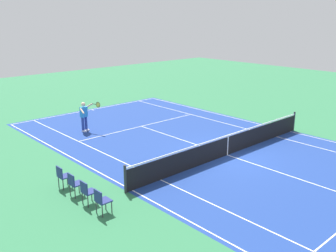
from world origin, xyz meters
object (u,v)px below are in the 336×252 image
(spectator_chair_2, at_px, (74,183))
(spectator_chair_3, at_px, (63,175))
(tennis_net, at_px, (228,145))
(tennis_player_near, at_px, (84,115))
(tennis_ball, at_px, (227,136))
(spectator_chair_1, at_px, (87,191))
(spectator_chair_0, at_px, (101,200))

(spectator_chair_2, relative_size, spectator_chair_3, 1.00)
(tennis_net, bearing_deg, tennis_player_near, 20.47)
(tennis_ball, relative_size, spectator_chair_1, 0.08)
(tennis_ball, distance_m, spectator_chair_2, 9.49)
(tennis_player_near, height_order, tennis_ball, tennis_player_near)
(tennis_player_near, bearing_deg, spectator_chair_1, 150.10)
(spectator_chair_0, height_order, spectator_chair_1, same)
(tennis_ball, height_order, spectator_chair_1, spectator_chair_1)
(tennis_net, distance_m, spectator_chair_0, 7.33)
(tennis_ball, height_order, spectator_chair_0, spectator_chair_0)
(tennis_player_near, height_order, spectator_chair_0, tennis_player_near)
(tennis_player_near, xyz_separation_m, tennis_ball, (-6.00, -5.05, -0.90))
(tennis_player_near, xyz_separation_m, spectator_chair_0, (-8.51, 4.39, -0.41))
(tennis_ball, bearing_deg, spectator_chair_0, 104.89)
(spectator_chair_2, bearing_deg, spectator_chair_0, 180.00)
(spectator_chair_3, bearing_deg, tennis_player_near, -36.73)
(tennis_player_near, relative_size, spectator_chair_1, 1.93)
(tennis_player_near, distance_m, spectator_chair_3, 7.35)
(tennis_net, bearing_deg, spectator_chair_3, 75.52)
(spectator_chair_3, bearing_deg, tennis_net, -104.48)
(spectator_chair_1, distance_m, spectator_chair_2, 0.88)
(tennis_net, bearing_deg, spectator_chair_2, 82.14)
(tennis_player_near, distance_m, tennis_ball, 7.90)
(spectator_chair_1, bearing_deg, tennis_player_near, -29.90)
(tennis_ball, relative_size, spectator_chair_2, 0.08)
(tennis_net, height_order, spectator_chair_1, tennis_net)
(spectator_chair_1, xyz_separation_m, spectator_chair_2, (0.88, 0.00, 0.00))
(tennis_ball, xyz_separation_m, spectator_chair_2, (-0.76, 9.44, 0.49))
(spectator_chair_1, relative_size, spectator_chair_3, 1.00)
(tennis_net, relative_size, spectator_chair_0, 13.30)
(spectator_chair_0, distance_m, spectator_chair_1, 0.88)
(tennis_net, distance_m, spectator_chair_2, 7.36)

